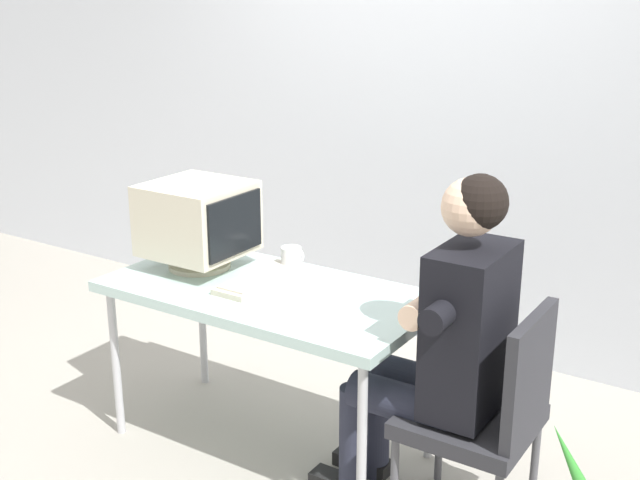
% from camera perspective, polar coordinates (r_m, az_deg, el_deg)
% --- Properties ---
extents(ground_plane, '(12.00, 12.00, 0.00)m').
position_cam_1_polar(ground_plane, '(3.61, -3.52, -14.21)').
color(ground_plane, '#9E998E').
extents(wall_back, '(8.00, 0.10, 3.00)m').
position_cam_1_polar(wall_back, '(4.18, 11.24, 11.72)').
color(wall_back, silver).
rests_on(wall_back, ground_plane).
extents(desk, '(1.35, 0.69, 0.72)m').
position_cam_1_polar(desk, '(3.31, -3.74, -4.24)').
color(desk, '#B7B7BC').
rests_on(desk, ground_plane).
extents(crt_monitor, '(0.41, 0.40, 0.38)m').
position_cam_1_polar(crt_monitor, '(3.50, -8.63, 1.44)').
color(crt_monitor, beige).
rests_on(crt_monitor, desk).
extents(keyboard, '(0.16, 0.45, 0.03)m').
position_cam_1_polar(keyboard, '(3.35, -4.23, -2.77)').
color(keyboard, beige).
rests_on(keyboard, desk).
extents(office_chair, '(0.45, 0.45, 0.87)m').
position_cam_1_polar(office_chair, '(2.93, 11.85, -11.72)').
color(office_chair, '#4C4C51').
rests_on(office_chair, ground_plane).
extents(person_seated, '(0.69, 0.57, 1.32)m').
position_cam_1_polar(person_seated, '(2.89, 8.69, -6.95)').
color(person_seated, black).
rests_on(person_seated, ground_plane).
extents(desk_mug, '(0.09, 0.10, 0.10)m').
position_cam_1_polar(desk_mug, '(3.48, -2.03, -1.30)').
color(desk_mug, white).
rests_on(desk_mug, desk).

